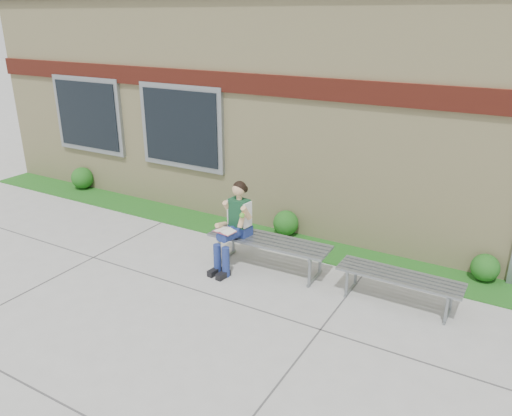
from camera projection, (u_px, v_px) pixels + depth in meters
The scene contains 9 objects.
ground at pixel (232, 327), 6.31m from camera, with size 80.00×80.00×0.00m, color #9E9E99.
grass_strip at pixel (315, 249), 8.41m from camera, with size 16.00×0.80×0.02m, color #194B14.
school_building at pixel (385, 97), 10.39m from camera, with size 16.20×6.22×4.20m.
bench_left at pixel (269, 246), 7.64m from camera, with size 1.93×0.60×0.50m.
bench_right at pixel (399, 282), 6.72m from camera, with size 1.66×0.47×0.43m.
girl at pixel (234, 224), 7.58m from camera, with size 0.47×0.82×1.37m.
shrub_west at pixel (82, 178), 11.24m from camera, with size 0.49×0.49×0.49m, color #194B14.
shrub_mid at pixel (286, 223), 8.85m from camera, with size 0.45×0.45×0.45m, color #194B14.
shrub_east at pixel (485, 268), 7.32m from camera, with size 0.41×0.41×0.41m, color #194B14.
Camera 1 is at (2.94, -4.48, 3.68)m, focal length 35.00 mm.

